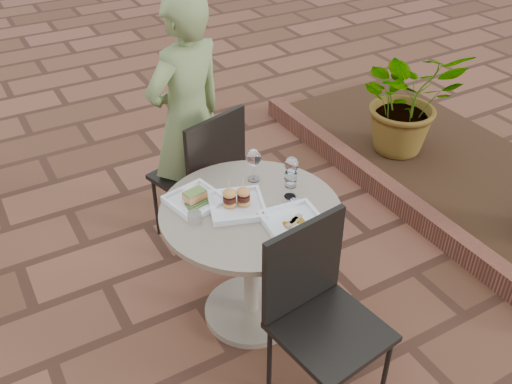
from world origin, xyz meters
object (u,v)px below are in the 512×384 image
chair_far (205,168)px  plate_salmon (195,199)px  plate_tuna (294,223)px  cafe_table (251,247)px  chair_near (317,303)px  plate_sliders (237,202)px  diner (188,120)px

chair_far → plate_salmon: chair_far is taller
chair_far → plate_tuna: bearing=75.7°
cafe_table → chair_near: size_ratio=0.97×
plate_tuna → plate_salmon: bearing=129.3°
chair_near → plate_tuna: size_ratio=3.11×
chair_near → plate_tuna: (0.08, 0.33, 0.20)m
plate_sliders → diner: bearing=81.5°
plate_salmon → plate_tuna: plate_salmon is taller
cafe_table → chair_far: (0.08, 0.70, 0.07)m
chair_far → plate_tuna: 0.93m
plate_tuna → chair_near: bearing=-103.9°
plate_salmon → chair_far: bearing=60.6°
plate_salmon → plate_sliders: 0.21m
cafe_table → plate_sliders: 0.29m
chair_far → chair_near: (-0.05, -1.24, 0.00)m
plate_sliders → cafe_table: bearing=-36.8°
plate_sliders → chair_far: bearing=78.5°
diner → chair_near: bearing=71.2°
diner → plate_tuna: size_ratio=5.24×
chair_near → plate_salmon: (-0.24, 0.73, 0.20)m
chair_far → chair_near: bearing=71.4°
plate_salmon → plate_tuna: size_ratio=0.98×
chair_near → diner: diner is taller
chair_near → plate_sliders: size_ratio=2.75×
chair_near → plate_salmon: bearing=100.8°
diner → plate_salmon: (-0.29, -0.72, -0.03)m
chair_near → plate_sliders: bearing=90.7°
chair_far → chair_near: 1.24m
plate_sliders → plate_tuna: 0.31m
chair_far → plate_sliders: size_ratio=2.75×
plate_tuna → plate_sliders: bearing=123.3°
plate_salmon → plate_sliders: (0.16, -0.14, 0.01)m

